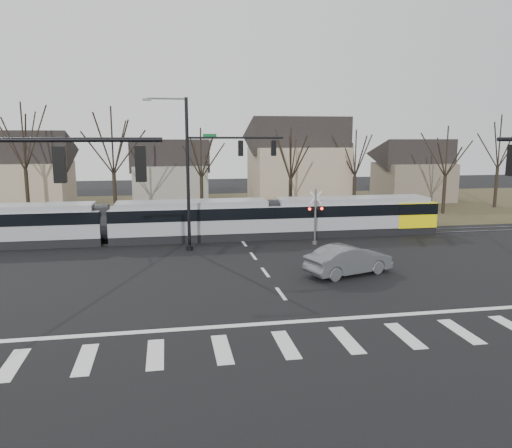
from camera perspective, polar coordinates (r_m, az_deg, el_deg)
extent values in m
plane|color=black|center=(23.14, 4.00, -9.46)|extent=(140.00, 140.00, 0.00)
cube|color=#38331E|center=(53.97, -4.33, 1.78)|extent=(140.00, 28.00, 0.01)
cube|color=silver|center=(19.54, -26.09, -14.26)|extent=(0.60, 2.60, 0.01)
cube|color=silver|center=(19.02, -18.90, -14.43)|extent=(0.60, 2.60, 0.01)
cube|color=silver|center=(18.80, -11.42, -14.37)|extent=(0.60, 2.60, 0.01)
cube|color=silver|center=(18.87, -3.90, -14.08)|extent=(0.60, 2.60, 0.01)
cube|color=silver|center=(19.25, 3.42, -13.57)|extent=(0.60, 2.60, 0.01)
cube|color=silver|center=(19.92, 10.33, -12.89)|extent=(0.60, 2.60, 0.01)
cube|color=silver|center=(20.84, 16.66, -12.11)|extent=(0.60, 2.60, 0.01)
cube|color=silver|center=(21.98, 22.37, -11.27)|extent=(0.60, 2.60, 0.01)
cube|color=silver|center=(21.51, 5.19, -11.00)|extent=(28.00, 0.35, 0.01)
cube|color=silver|center=(24.98, 2.87, -7.95)|extent=(0.18, 2.00, 0.01)
cube|color=silver|center=(28.72, 1.06, -5.54)|extent=(0.18, 2.00, 0.01)
cube|color=silver|center=(32.53, -0.31, -3.68)|extent=(0.18, 2.00, 0.01)
cube|color=silver|center=(36.38, -1.39, -2.21)|extent=(0.18, 2.00, 0.01)
cube|color=silver|center=(40.25, -2.27, -1.03)|extent=(0.18, 2.00, 0.01)
cube|color=silver|center=(44.15, -2.98, -0.05)|extent=(0.18, 2.00, 0.01)
cube|color=silver|center=(48.07, -3.59, 0.77)|extent=(0.18, 2.00, 0.01)
cube|color=silver|center=(52.00, -4.10, 1.47)|extent=(0.18, 2.00, 0.01)
cube|color=#59595E|center=(37.44, -1.65, -1.83)|extent=(90.00, 0.12, 0.06)
cube|color=#59595E|center=(38.79, -1.96, -1.41)|extent=(90.00, 0.12, 0.06)
cube|color=gray|center=(39.30, -26.68, -0.19)|extent=(13.09, 2.82, 2.94)
cube|color=black|center=(39.21, -26.75, 0.66)|extent=(13.11, 2.86, 0.86)
cube|color=gray|center=(37.70, -7.26, 0.41)|extent=(12.08, 2.82, 2.94)
cube|color=black|center=(37.61, -7.28, 1.30)|extent=(12.10, 2.86, 0.86)
cube|color=gray|center=(40.33, 10.90, 0.93)|extent=(13.09, 2.82, 2.94)
cube|color=black|center=(40.24, 10.93, 1.77)|extent=(13.11, 2.86, 0.86)
cube|color=#FFEE07|center=(42.33, 17.16, 1.21)|extent=(3.22, 2.88, 1.96)
imported|color=#515459|center=(28.61, 10.55, -4.05)|extent=(4.87, 6.17, 1.68)
cylinder|color=black|center=(15.50, -22.90, 8.86)|extent=(6.50, 0.14, 0.14)
cube|color=black|center=(15.46, -21.54, 6.34)|extent=(0.32, 0.32, 1.05)
sphere|color=#FF0C07|center=(15.44, -21.62, 7.56)|extent=(0.22, 0.22, 0.22)
cube|color=black|center=(15.18, -13.04, 6.72)|extent=(0.32, 0.32, 1.05)
sphere|color=#FF0C07|center=(15.16, -13.09, 7.97)|extent=(0.22, 0.22, 0.22)
cylinder|color=black|center=(33.77, -7.79, 5.49)|extent=(0.22, 0.22, 10.20)
cylinder|color=black|center=(34.50, -7.60, -2.73)|extent=(0.44, 0.44, 0.30)
cylinder|color=black|center=(33.96, -2.32, 9.82)|extent=(6.50, 0.14, 0.14)
cube|color=#0C5926|center=(33.77, -5.31, 10.04)|extent=(0.90, 0.03, 0.22)
cube|color=black|center=(34.02, -1.77, 8.65)|extent=(0.32, 0.32, 1.05)
sphere|color=#FF0C07|center=(34.01, -1.77, 9.20)|extent=(0.22, 0.22, 0.22)
cube|color=black|center=(34.42, 2.02, 8.66)|extent=(0.32, 0.32, 1.05)
sphere|color=#FF0C07|center=(34.42, 2.03, 9.21)|extent=(0.22, 0.22, 0.22)
cube|color=#59595B|center=(33.74, -12.36, 13.72)|extent=(0.55, 0.22, 0.14)
cylinder|color=#59595B|center=(35.96, 6.79, 0.81)|extent=(0.14, 0.14, 4.00)
cylinder|color=#59595B|center=(36.31, 6.73, -2.15)|extent=(0.36, 0.36, 0.20)
cube|color=silver|center=(35.76, 6.83, 3.02)|extent=(0.95, 0.04, 0.95)
cube|color=silver|center=(35.76, 6.83, 3.02)|extent=(0.95, 0.04, 0.95)
cube|color=black|center=(35.87, 6.81, 1.76)|extent=(1.00, 0.10, 0.12)
sphere|color=#FF0C07|center=(35.66, 6.15, 1.72)|extent=(0.18, 0.18, 0.18)
sphere|color=#FF0C07|center=(35.92, 7.53, 1.75)|extent=(0.18, 0.18, 0.18)
cube|color=gray|center=(57.27, -24.95, 3.86)|extent=(9.00, 8.00, 5.00)
cube|color=gray|center=(57.40, -9.75, 4.41)|extent=(8.00, 7.00, 4.50)
cube|color=gray|center=(56.20, 4.73, 5.43)|extent=(10.00, 8.00, 6.50)
cube|color=#655A4A|center=(63.61, 17.46, 4.63)|extent=(8.00, 7.00, 4.50)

